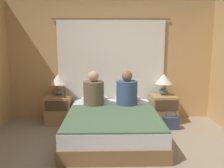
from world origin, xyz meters
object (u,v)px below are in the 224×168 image
(person_right_in_bed, at_px, (127,92))
(handbag_on_floor, at_px, (171,122))
(pillow_right, at_px, (128,98))
(person_left_in_bed, at_px, (94,92))
(beer_bottle_on_left_stand, at_px, (64,93))
(lamp_right, at_px, (164,81))
(nightstand_left, at_px, (59,110))
(nightstand_right, at_px, (164,109))
(pillow_left, at_px, (95,98))
(lamp_left, at_px, (58,81))
(bed, at_px, (112,125))

(person_right_in_bed, relative_size, handbag_on_floor, 1.76)
(pillow_right, bearing_deg, person_left_in_bed, -151.73)
(person_right_in_bed, distance_m, beer_bottle_on_left_stand, 1.24)
(lamp_right, xyz_separation_m, person_right_in_bed, (-0.80, -0.39, -0.14))
(nightstand_left, xyz_separation_m, handbag_on_floor, (2.21, -0.40, -0.15))
(beer_bottle_on_left_stand, bearing_deg, nightstand_left, 136.35)
(nightstand_right, xyz_separation_m, pillow_right, (-0.74, 0.06, 0.22))
(nightstand_right, height_order, pillow_left, same)
(lamp_left, distance_m, pillow_left, 0.82)
(lamp_left, xyz_separation_m, beer_bottle_on_left_stand, (0.15, -0.22, -0.20))
(lamp_right, distance_m, person_left_in_bed, 1.49)
(lamp_left, bearing_deg, person_right_in_bed, -15.96)
(nightstand_left, height_order, lamp_left, lamp_left)
(nightstand_right, relative_size, lamp_right, 1.28)
(person_left_in_bed, bearing_deg, bed, -53.36)
(nightstand_right, distance_m, lamp_left, 2.24)
(bed, xyz_separation_m, lamp_left, (-1.08, 0.86, 0.64))
(nightstand_right, xyz_separation_m, person_left_in_bed, (-1.43, -0.31, 0.43))
(person_left_in_bed, xyz_separation_m, handbag_on_floor, (1.48, -0.09, -0.58))
(nightstand_right, bearing_deg, pillow_right, 175.09)
(lamp_left, distance_m, beer_bottle_on_left_stand, 0.33)
(nightstand_right, distance_m, handbag_on_floor, 0.43)
(pillow_right, distance_m, person_left_in_bed, 0.81)
(nightstand_right, distance_m, person_right_in_bed, 0.96)
(lamp_left, relative_size, beer_bottle_on_left_stand, 1.85)
(beer_bottle_on_left_stand, relative_size, handbag_on_floor, 0.62)
(person_left_in_bed, height_order, handbag_on_floor, person_left_in_bed)
(nightstand_right, height_order, lamp_right, lamp_right)
(nightstand_right, distance_m, person_left_in_bed, 1.52)
(bed, height_order, pillow_right, pillow_right)
(lamp_right, bearing_deg, nightstand_right, -90.00)
(nightstand_left, relative_size, nightstand_right, 1.00)
(lamp_right, bearing_deg, bed, -141.66)
(person_right_in_bed, height_order, beer_bottle_on_left_stand, person_right_in_bed)
(bed, bearing_deg, nightstand_right, 35.53)
(person_right_in_bed, bearing_deg, person_left_in_bed, 180.00)
(pillow_right, height_order, beer_bottle_on_left_stand, beer_bottle_on_left_stand)
(bed, height_order, pillow_left, pillow_left)
(person_right_in_bed, xyz_separation_m, handbag_on_floor, (0.85, -0.09, -0.59))
(lamp_right, xyz_separation_m, pillow_right, (-0.74, -0.02, -0.36))
(bed, height_order, person_left_in_bed, person_left_in_bed)
(bed, relative_size, person_left_in_bed, 3.04)
(bed, relative_size, beer_bottle_on_left_stand, 8.58)
(nightstand_right, relative_size, lamp_left, 1.28)
(pillow_left, distance_m, beer_bottle_on_left_stand, 0.64)
(nightstand_right, relative_size, person_right_in_bed, 0.83)
(handbag_on_floor, bearing_deg, beer_bottle_on_left_stand, 172.87)
(lamp_right, xyz_separation_m, pillow_left, (-1.43, -0.02, -0.36))
(person_left_in_bed, distance_m, person_right_in_bed, 0.63)
(nightstand_left, xyz_separation_m, nightstand_right, (2.16, 0.00, 0.00))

